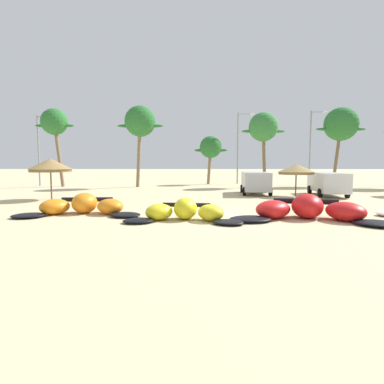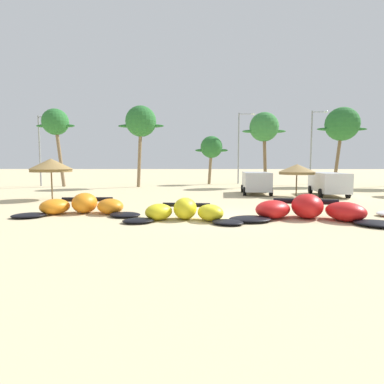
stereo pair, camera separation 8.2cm
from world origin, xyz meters
TOP-DOWN VIEW (x-y plane):
  - ground_plane at (0.00, 0.00)m, footprint 260.00×260.00m
  - kite_left at (-6.48, 0.44)m, footprint 6.44×3.14m
  - kite_left_of_center at (-1.20, -1.24)m, footprint 5.51×2.72m
  - kite_center at (4.49, -0.90)m, footprint 7.34×4.12m
  - beach_umbrella_near_van at (-11.12, 6.91)m, footprint 3.00×3.00m
  - beach_umbrella_middle at (7.11, 9.47)m, footprint 2.85×2.85m
  - parked_van at (9.82, 10.14)m, footprint 2.62×5.48m
  - parked_car_second at (4.27, 11.32)m, footprint 2.56×4.81m
  - palm_leftmost at (-16.41, 19.47)m, footprint 4.32×2.88m
  - palm_left at (-6.86, 18.99)m, footprint 4.99×3.32m
  - palm_left_of_gap at (0.97, 23.96)m, footprint 4.08×2.72m
  - palm_center_left at (6.55, 19.68)m, footprint 4.77×3.18m
  - palm_center_right at (15.85, 21.61)m, footprint 5.74×3.82m
  - lamppost_west at (-18.64, 20.54)m, footprint 2.15×0.24m
  - lamppost_west_center at (4.62, 24.87)m, footprint 2.12×0.24m
  - lamppost_east_center at (13.47, 24.16)m, footprint 2.00×0.24m

SIDE VIEW (x-z plane):
  - ground_plane at x=0.00m, z-range 0.00..0.00m
  - kite_left_of_center at x=-1.20m, z-range -0.12..0.89m
  - kite_left at x=-6.48m, z-range -0.12..0.93m
  - kite_center at x=4.49m, z-range -0.13..1.02m
  - parked_car_second at x=4.27m, z-range 0.17..2.01m
  - parked_van at x=9.82m, z-range 0.17..2.01m
  - beach_umbrella_middle at x=7.11m, z-range 0.86..3.39m
  - beach_umbrella_near_van at x=-11.12m, z-range 0.99..3.92m
  - palm_left_of_gap at x=0.97m, z-range 1.54..7.51m
  - lamppost_west at x=-18.64m, z-range 0.57..8.58m
  - lamppost_west_center at x=4.62m, z-range 0.57..9.49m
  - lamppost_east_center at x=13.47m, z-range 0.56..9.59m
  - palm_center_left at x=6.55m, z-range 2.39..10.55m
  - palm_leftmost at x=-16.41m, z-range 2.71..11.30m
  - palm_center_right at x=15.85m, z-range 2.52..11.51m
  - palm_left at x=-6.86m, z-range 2.63..11.42m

